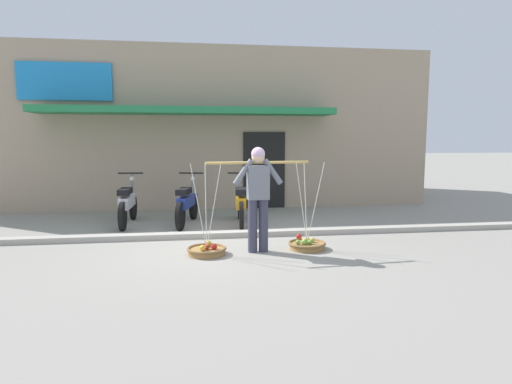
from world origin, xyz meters
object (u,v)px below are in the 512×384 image
fruit_basket_left_side (307,244)px  motorcycle_nearest_shop (128,204)px  fruit_vendor (258,192)px  fruit_basket_right_side (207,250)px  motorcycle_third_in_row (241,204)px  motorcycle_second_in_row (187,204)px

fruit_basket_left_side → motorcycle_nearest_shop: (-3.25, 2.51, 0.37)m
fruit_vendor → motorcycle_nearest_shop: bearing=133.3°
fruit_basket_right_side → motorcycle_third_in_row: fruit_basket_right_side is taller
fruit_basket_right_side → motorcycle_second_in_row: bearing=98.0°
fruit_basket_left_side → fruit_basket_right_side: same height
motorcycle_second_in_row → motorcycle_third_in_row: (1.14, -0.13, 0.00)m
fruit_vendor → fruit_basket_left_side: size_ratio=1.17×
fruit_basket_left_side → motorcycle_third_in_row: (-0.87, 2.22, 0.37)m
fruit_basket_left_side → motorcycle_third_in_row: fruit_basket_left_side is taller
fruit_basket_left_side → motorcycle_nearest_shop: fruit_basket_left_side is taller
fruit_basket_right_side → motorcycle_nearest_shop: size_ratio=0.80×
fruit_vendor → fruit_basket_left_side: fruit_vendor is taller
fruit_vendor → motorcycle_nearest_shop: 3.57m
fruit_basket_right_side → motorcycle_nearest_shop: fruit_basket_right_side is taller
fruit_basket_left_side → motorcycle_nearest_shop: size_ratio=0.80×
fruit_basket_left_side → motorcycle_second_in_row: bearing=130.5°
fruit_basket_right_side → fruit_basket_left_side: bearing=4.0°
fruit_basket_right_side → motorcycle_third_in_row: 2.50m
fruit_vendor → motorcycle_second_in_row: 2.73m
fruit_basket_left_side → motorcycle_third_in_row: size_ratio=0.80×
fruit_basket_right_side → motorcycle_second_in_row: 2.52m
fruit_basket_right_side → motorcycle_second_in_row: fruit_basket_right_side is taller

